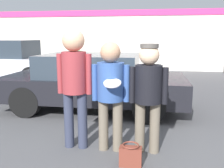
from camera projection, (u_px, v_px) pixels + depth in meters
The scene contains 9 objects.
ground_plane at pixel (119, 151), 3.82m from camera, with size 56.00×56.00×0.00m, color #4C4C4F.
storefront_building at pixel (144, 40), 12.80m from camera, with size 24.00×0.22×3.06m.
person_left at pixel (74, 77), 3.77m from camera, with size 0.54×0.37×1.84m.
person_middle_with_frisbee at pixel (110, 87), 3.69m from camera, with size 0.56×0.59×1.66m.
person_right at pixel (148, 89), 3.63m from camera, with size 0.56×0.39×1.63m.
parked_car_near at pixel (93, 81), 5.97m from camera, with size 4.28×1.93×1.32m.
parked_car_far at pixel (5, 61), 9.56m from camera, with size 4.54×1.79×1.60m.
shrub at pixel (79, 61), 12.82m from camera, with size 1.03×1.03×1.03m.
handbag at pixel (131, 156), 3.37m from camera, with size 0.30×0.23×0.31m.
Camera 1 is at (0.46, -3.53, 1.73)m, focal length 40.00 mm.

